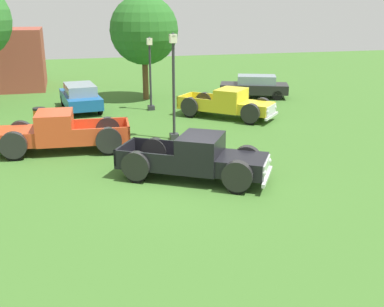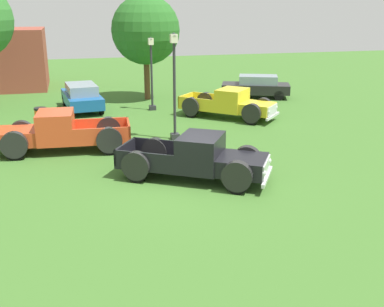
{
  "view_description": "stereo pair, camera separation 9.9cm",
  "coord_description": "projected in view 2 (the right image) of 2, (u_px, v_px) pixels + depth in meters",
  "views": [
    {
      "loc": [
        -3.58,
        -13.8,
        5.63
      ],
      "look_at": [
        0.31,
        0.43,
        0.9
      ],
      "focal_mm": 43.17,
      "sensor_mm": 36.0,
      "label": 1
    },
    {
      "loc": [
        -3.48,
        -13.82,
        5.63
      ],
      "look_at": [
        0.31,
        0.43,
        0.9
      ],
      "focal_mm": 43.17,
      "sensor_mm": 36.0,
      "label": 2
    }
  ],
  "objects": [
    {
      "name": "sedan_distant_b",
      "position": [
        82.0,
        96.0,
        25.92
      ],
      "size": [
        2.27,
        4.6,
        1.48
      ],
      "color": "#195699",
      "rests_on": "ground_plane"
    },
    {
      "name": "pickup_truck_behind_right",
      "position": [
        233.0,
        104.0,
        23.99
      ],
      "size": [
        4.9,
        4.74,
        1.54
      ],
      "color": "yellow",
      "rests_on": "ground_plane"
    },
    {
      "name": "sedan_distant_a",
      "position": [
        256.0,
        86.0,
        29.44
      ],
      "size": [
        4.59,
        3.18,
        1.42
      ],
      "color": "black",
      "rests_on": "ground_plane"
    },
    {
      "name": "oak_tree_center",
      "position": [
        146.0,
        30.0,
        27.91
      ],
      "size": [
        4.15,
        4.15,
        6.31
      ],
      "color": "brown",
      "rests_on": "ground_plane"
    },
    {
      "name": "ground_plane",
      "position": [
        186.0,
        184.0,
        15.29
      ],
      "size": [
        80.0,
        80.0,
        0.0
      ],
      "primitive_type": "plane",
      "color": "#3D6B28"
    },
    {
      "name": "lamp_post_far",
      "position": [
        174.0,
        85.0,
        19.72
      ],
      "size": [
        0.36,
        0.36,
        4.59
      ],
      "color": "#2D2D33",
      "rests_on": "ground_plane"
    },
    {
      "name": "pickup_truck_foreground",
      "position": [
        203.0,
        159.0,
        15.43
      ],
      "size": [
        5.26,
        4.19,
        1.55
      ],
      "color": "black",
      "rests_on": "ground_plane"
    },
    {
      "name": "lamp_post_near",
      "position": [
        152.0,
        72.0,
        25.52
      ],
      "size": [
        0.36,
        0.36,
        4.04
      ],
      "color": "#2D2D33",
      "rests_on": "ground_plane"
    },
    {
      "name": "pickup_truck_behind_left",
      "position": [
        55.0,
        133.0,
        18.5
      ],
      "size": [
        5.44,
        2.41,
        1.62
      ],
      "color": "#D14723",
      "rests_on": "ground_plane"
    },
    {
      "name": "trash_can",
      "position": [
        41.0,
        117.0,
        22.37
      ],
      "size": [
        0.59,
        0.59,
        0.95
      ],
      "color": "orange",
      "rests_on": "ground_plane"
    }
  ]
}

